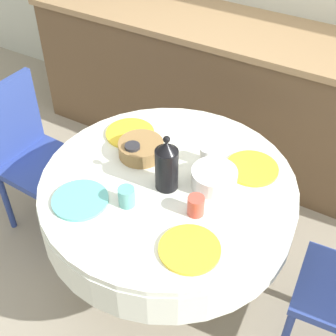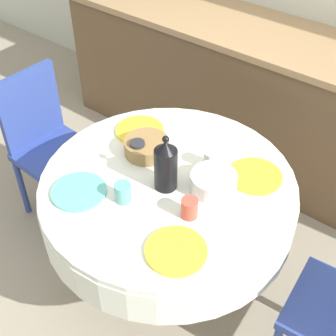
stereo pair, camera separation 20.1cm
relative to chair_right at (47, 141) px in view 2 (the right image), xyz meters
name	(u,v)px [view 2 (the right image)]	position (x,y,z in m)	size (l,w,h in m)	color
ground_plane	(168,282)	(0.92, -0.05, -0.52)	(12.00, 12.00, 0.00)	#9E937F
kitchen_counter	(286,110)	(0.92, 1.18, -0.04)	(3.24, 0.64, 0.95)	brown
dining_table	(168,202)	(0.92, -0.05, 0.12)	(1.16, 1.16, 0.76)	olive
chair_right	(47,141)	(0.00, 0.00, 0.00)	(0.42, 0.42, 0.92)	#2D428E
plate_near_left	(79,191)	(0.66, -0.34, 0.25)	(0.24, 0.24, 0.01)	#60BCB7
cup_near_left	(123,193)	(0.84, -0.25, 0.29)	(0.07, 0.07, 0.09)	#5BA39E
plate_near_right	(176,251)	(1.18, -0.34, 0.25)	(0.24, 0.24, 0.01)	yellow
cup_near_right	(189,208)	(1.11, -0.15, 0.29)	(0.07, 0.07, 0.09)	#CC4C3D
plate_far_left	(140,130)	(0.58, 0.15, 0.25)	(0.24, 0.24, 0.01)	yellow
cup_far_left	(138,150)	(0.70, 0.00, 0.29)	(0.07, 0.07, 0.09)	#28282D
plate_far_right	(255,176)	(1.21, 0.21, 0.25)	(0.24, 0.24, 0.01)	yellow
cup_far_right	(211,159)	(1.01, 0.15, 0.29)	(0.07, 0.07, 0.09)	white
coffee_carafe	(166,165)	(0.93, -0.08, 0.37)	(0.10, 0.10, 0.27)	black
bread_basket	(147,147)	(0.72, 0.05, 0.28)	(0.21, 0.21, 0.07)	olive
fruit_bowl	(213,182)	(1.10, 0.04, 0.29)	(0.20, 0.20, 0.08)	silver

